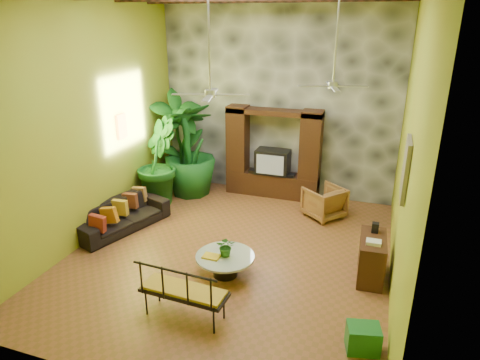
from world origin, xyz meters
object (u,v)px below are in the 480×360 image
at_px(ceiling_fan_back, 334,74).
at_px(sofa, 121,215).
at_px(tall_plant_a, 179,142).
at_px(iron_bench, 182,290).
at_px(tall_plant_c, 189,150).
at_px(green_bin, 363,338).
at_px(ceiling_fan_front, 210,81).
at_px(coffee_table, 225,262).
at_px(entertainment_center, 273,160).
at_px(wicker_armchair, 324,202).
at_px(tall_plant_b, 157,162).
at_px(side_console, 372,258).

height_order(ceiling_fan_back, sofa, ceiling_fan_back).
distance_m(tall_plant_a, iron_bench, 5.49).
distance_m(tall_plant_c, green_bin, 6.56).
distance_m(ceiling_fan_front, coffee_table, 3.19).
relative_size(entertainment_center, wicker_armchair, 2.97).
distance_m(wicker_armchair, iron_bench, 4.63).
bearing_deg(iron_bench, ceiling_fan_back, 67.14).
height_order(ceiling_fan_front, tall_plant_b, ceiling_fan_front).
xyz_separation_m(wicker_armchair, iron_bench, (-1.50, -4.38, 0.18)).
bearing_deg(side_console, sofa, 175.50).
height_order(entertainment_center, side_console, entertainment_center).
relative_size(wicker_armchair, coffee_table, 0.76).
xyz_separation_m(ceiling_fan_back, tall_plant_a, (-4.04, 1.52, -2.07)).
relative_size(ceiling_fan_back, wicker_armchair, 2.30).
height_order(coffee_table, side_console, side_console).
bearing_deg(sofa, ceiling_fan_back, -58.04).
bearing_deg(ceiling_fan_front, tall_plant_b, 137.90).
bearing_deg(tall_plant_a, side_console, -28.10).
distance_m(sofa, iron_bench, 3.53).
bearing_deg(sofa, ceiling_fan_front, -85.04).
distance_m(entertainment_center, green_bin, 5.75).
xyz_separation_m(ceiling_fan_back, green_bin, (1.05, -3.11, -3.20)).
height_order(sofa, tall_plant_a, tall_plant_a).
height_order(tall_plant_a, coffee_table, tall_plant_a).
bearing_deg(tall_plant_b, sofa, -93.37).
xyz_separation_m(tall_plant_b, iron_bench, (2.54, -3.87, -0.52)).
distance_m(ceiling_fan_back, green_bin, 4.58).
xyz_separation_m(ceiling_fan_back, iron_bench, (-1.62, -3.33, -2.86)).
bearing_deg(ceiling_fan_front, tall_plant_a, 125.64).
relative_size(tall_plant_a, side_console, 2.73).
height_order(wicker_armchair, tall_plant_a, tall_plant_a).
relative_size(tall_plant_a, tall_plant_b, 1.25).
height_order(tall_plant_b, iron_bench, tall_plant_b).
relative_size(ceiling_fan_front, tall_plant_b, 0.87).
bearing_deg(tall_plant_a, wicker_armchair, -7.03).
bearing_deg(ceiling_fan_back, coffee_table, -125.97).
relative_size(ceiling_fan_front, sofa, 0.86).
xyz_separation_m(iron_bench, green_bin, (2.67, 0.23, -0.35)).
relative_size(sofa, tall_plant_b, 1.01).
bearing_deg(entertainment_center, ceiling_fan_front, -93.24).
distance_m(tall_plant_c, iron_bench, 5.15).
bearing_deg(green_bin, side_console, 90.00).
height_order(wicker_armchair, tall_plant_c, tall_plant_c).
bearing_deg(ceiling_fan_front, entertainment_center, 86.76).
bearing_deg(entertainment_center, coffee_table, -87.56).
relative_size(tall_plant_c, iron_bench, 1.73).
distance_m(entertainment_center, wicker_armchair, 1.83).
bearing_deg(coffee_table, tall_plant_b, 137.39).
xyz_separation_m(tall_plant_b, tall_plant_c, (0.50, 0.81, 0.14)).
height_order(ceiling_fan_front, wicker_armchair, ceiling_fan_front).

